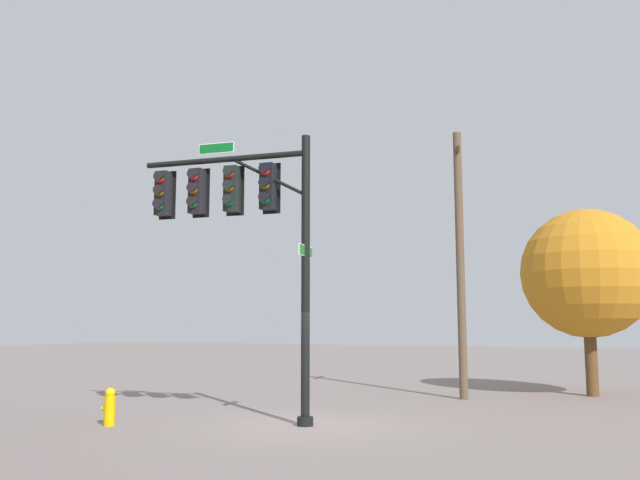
{
  "coord_description": "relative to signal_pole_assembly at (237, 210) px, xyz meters",
  "views": [
    {
      "loc": [
        -7.09,
        13.36,
        2.19
      ],
      "look_at": [
        -0.25,
        -0.23,
        4.16
      ],
      "focal_mm": 37.38,
      "sensor_mm": 36.0,
      "label": 1
    }
  ],
  "objects": [
    {
      "name": "ground_plane",
      "position": [
        -1.69,
        -0.31,
        -4.92
      ],
      "size": [
        120.0,
        120.0,
        0.0
      ],
      "primitive_type": "plane",
      "color": "gray"
    },
    {
      "name": "signal_pole_assembly",
      "position": [
        0.0,
        0.0,
        0.0
      ],
      "size": [
        4.32,
        1.42,
        6.63
      ],
      "color": "black",
      "rests_on": "ground_plane"
    },
    {
      "name": "utility_pole",
      "position": [
        -3.44,
        -7.27,
        -0.61
      ],
      "size": [
        0.59,
        1.77,
        8.3
      ],
      "color": "brown",
      "rests_on": "ground_plane"
    },
    {
      "name": "fire_hydrant",
      "position": [
        2.2,
        1.64,
        -4.51
      ],
      "size": [
        0.33,
        0.24,
        0.83
      ],
      "color": "#EDB705",
      "rests_on": "ground_plane"
    },
    {
      "name": "tree_near",
      "position": [
        -6.85,
        -9.96,
        -1.04
      ],
      "size": [
        4.16,
        4.16,
        5.97
      ],
      "color": "brown",
      "rests_on": "ground_plane"
    }
  ]
}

